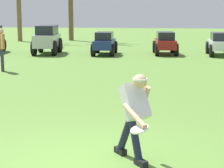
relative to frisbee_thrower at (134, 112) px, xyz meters
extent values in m
plane|color=#5B8536|center=(-0.73, -0.30, -0.79)|extent=(80.00, 80.00, 0.00)
cylinder|color=#191E38|center=(0.02, -0.03, -0.43)|extent=(0.30, 0.36, 0.72)
cube|color=black|center=(0.11, -0.16, -0.74)|extent=(0.23, 0.27, 0.10)
cylinder|color=#191E38|center=(-0.16, 0.22, -0.43)|extent=(0.35, 0.43, 0.69)
cube|color=black|center=(-0.24, 0.35, -0.74)|extent=(0.23, 0.27, 0.10)
cube|color=silver|center=(0.01, -0.01, 0.17)|extent=(0.53, 0.56, 0.57)
sphere|color=tan|center=(0.08, -0.12, 0.50)|extent=(0.29, 0.29, 0.21)
cylinder|color=white|center=(0.08, -0.12, 0.53)|extent=(0.30, 0.30, 0.03)
cylinder|color=tan|center=(0.02, -0.34, 0.03)|extent=(0.40, 0.51, 0.27)
cylinder|color=tan|center=(0.14, 0.15, 0.15)|extent=(0.23, 0.28, 0.49)
cylinder|color=white|center=(0.10, -0.49, -0.12)|extent=(0.36, 0.36, 0.11)
cylinder|color=#33333D|center=(-5.32, 8.74, -0.38)|extent=(0.14, 0.14, 0.82)
cylinder|color=#33333D|center=(-5.39, 8.91, -0.38)|extent=(0.14, 0.14, 0.82)
cube|color=orange|center=(-5.35, 8.82, 0.30)|extent=(0.32, 0.39, 0.54)
cylinder|color=beige|center=(-5.27, 8.63, 0.31)|extent=(0.09, 0.09, 0.52)
cylinder|color=beige|center=(-5.43, 9.02, 0.31)|extent=(0.09, 0.09, 0.52)
sphere|color=beige|center=(-5.35, 8.82, 0.67)|extent=(0.26, 0.26, 0.20)
cylinder|color=black|center=(-7.82, 15.54, -0.46)|extent=(0.20, 0.67, 0.66)
cube|color=#B7BABF|center=(-5.21, 14.66, -0.13)|extent=(1.13, 2.41, 0.60)
cube|color=#1E232B|center=(-5.21, 14.71, 0.39)|extent=(0.96, 1.60, 0.44)
cylinder|color=black|center=(-5.75, 15.40, -0.43)|extent=(0.23, 0.73, 0.72)
cylinder|color=black|center=(-4.77, 15.47, -0.43)|extent=(0.23, 0.73, 0.72)
cylinder|color=black|center=(-5.65, 13.85, -0.43)|extent=(0.23, 0.73, 0.72)
cylinder|color=black|center=(-4.67, 13.91, -0.43)|extent=(0.23, 0.73, 0.72)
cube|color=navy|center=(-2.35, 14.66, -0.28)|extent=(0.92, 2.21, 0.42)
cube|color=#1E232B|center=(-2.35, 14.56, 0.12)|extent=(0.80, 1.11, 0.38)
cylinder|color=black|center=(-2.80, 15.43, -0.49)|extent=(0.19, 0.60, 0.60)
cylinder|color=black|center=(-1.90, 15.43, -0.49)|extent=(0.19, 0.60, 0.60)
cylinder|color=black|center=(-2.79, 13.89, -0.49)|extent=(0.19, 0.60, 0.60)
cylinder|color=black|center=(-1.89, 13.89, -0.49)|extent=(0.19, 0.60, 0.60)
cube|color=maroon|center=(0.58, 15.10, -0.28)|extent=(1.10, 2.27, 0.42)
cube|color=#1E232B|center=(0.59, 15.00, 0.12)|extent=(0.89, 1.17, 0.38)
cylinder|color=black|center=(0.07, 15.83, -0.49)|extent=(0.23, 0.61, 0.60)
cylinder|color=black|center=(0.96, 15.91, -0.49)|extent=(0.23, 0.61, 0.60)
cylinder|color=black|center=(0.21, 14.30, -0.49)|extent=(0.23, 0.61, 0.60)
cylinder|color=black|center=(1.10, 14.38, -0.49)|extent=(0.23, 0.61, 0.60)
cube|color=silver|center=(3.17, 14.92, -0.28)|extent=(0.92, 2.21, 0.42)
cube|color=#1E232B|center=(3.17, 14.82, 0.12)|extent=(0.80, 1.11, 0.38)
cylinder|color=black|center=(2.71, 15.68, -0.49)|extent=(0.18, 0.60, 0.60)
cylinder|color=black|center=(2.73, 14.14, -0.49)|extent=(0.18, 0.60, 0.60)
camera|label=1|loc=(0.38, -6.40, 1.60)|focal=70.00mm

